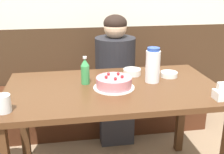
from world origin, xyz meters
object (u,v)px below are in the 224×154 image
at_px(bench_seat, 99,109).
at_px(water_pitcher, 153,65).
at_px(soju_bottle, 85,71).
at_px(bowl_rice_small, 169,74).
at_px(napkin_holder, 224,93).
at_px(person_pale_blue_shirt, 115,81).
at_px(glass_water_tall, 3,104).
at_px(bowl_soup_white, 132,72).
at_px(birthday_cake, 114,83).

distance_m(bench_seat, water_pitcher, 1.06).
height_order(soju_bottle, bowl_rice_small, soju_bottle).
bearing_deg(bench_seat, bowl_rice_small, -58.19).
bearing_deg(soju_bottle, water_pitcher, -4.38).
bearing_deg(napkin_holder, water_pitcher, 131.86).
bearing_deg(soju_bottle, bench_seat, 76.76).
relative_size(napkin_holder, bowl_rice_small, 0.91).
height_order(water_pitcher, person_pale_blue_shirt, person_pale_blue_shirt).
relative_size(soju_bottle, napkin_holder, 1.72).
distance_m(water_pitcher, bowl_rice_small, 0.20).
bearing_deg(bench_seat, water_pitcher, -70.22).
xyz_separation_m(bench_seat, glass_water_tall, (-0.63, -1.10, 0.60)).
bearing_deg(bowl_rice_small, soju_bottle, -175.54).
bearing_deg(bowl_soup_white, water_pitcher, -58.68).
distance_m(birthday_cake, water_pitcher, 0.30).
distance_m(soju_bottle, glass_water_tall, 0.58).
bearing_deg(bench_seat, person_pale_blue_shirt, -52.25).
bearing_deg(soju_bottle, person_pale_blue_shirt, 62.02).
distance_m(birthday_cake, glass_water_tall, 0.68).
distance_m(bench_seat, napkin_holder, 1.41).
bearing_deg(bowl_soup_white, soju_bottle, -159.38).
relative_size(water_pitcher, bowl_soup_white, 1.86).
bearing_deg(glass_water_tall, birthday_cake, 21.46).
distance_m(bench_seat, birthday_cake, 1.03).
distance_m(soju_bottle, napkin_holder, 0.87).
xyz_separation_m(bench_seat, bowl_rice_small, (0.43, -0.70, 0.57)).
height_order(bowl_soup_white, bowl_rice_small, bowl_soup_white).
bearing_deg(bowl_rice_small, glass_water_tall, -159.11).
relative_size(water_pitcher, person_pale_blue_shirt, 0.21).
bearing_deg(person_pale_blue_shirt, bowl_soup_white, 6.11).
bearing_deg(bench_seat, napkin_holder, -62.13).
xyz_separation_m(bowl_rice_small, glass_water_tall, (-1.06, -0.41, 0.03)).
distance_m(bowl_soup_white, bowl_rice_small, 0.27).
height_order(birthday_cake, napkin_holder, napkin_holder).
height_order(birthday_cake, bowl_rice_small, birthday_cake).
relative_size(bench_seat, bowl_soup_white, 16.45).
height_order(birthday_cake, person_pale_blue_shirt, person_pale_blue_shirt).
bearing_deg(napkin_holder, bowl_soup_white, 128.82).
height_order(glass_water_tall, person_pale_blue_shirt, person_pale_blue_shirt).
bearing_deg(birthday_cake, water_pitcher, 15.08).
relative_size(bench_seat, bowl_rice_small, 17.55).
xyz_separation_m(bowl_rice_small, person_pale_blue_shirt, (-0.30, 0.53, -0.22)).
height_order(bench_seat, napkin_holder, napkin_holder).
bearing_deg(napkin_holder, birthday_cake, 154.77).
distance_m(birthday_cake, bowl_soup_white, 0.30).
xyz_separation_m(glass_water_tall, person_pale_blue_shirt, (0.76, 0.93, -0.25)).
xyz_separation_m(water_pitcher, bowl_soup_white, (-0.10, 0.17, -0.09)).
bearing_deg(water_pitcher, glass_water_tall, -160.45).
xyz_separation_m(bench_seat, soju_bottle, (-0.17, -0.74, 0.64)).
relative_size(bowl_soup_white, person_pale_blue_shirt, 0.11).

